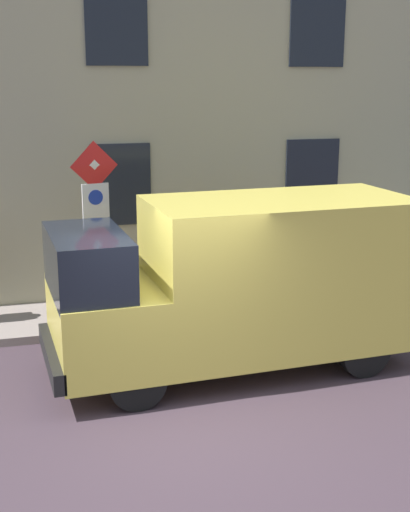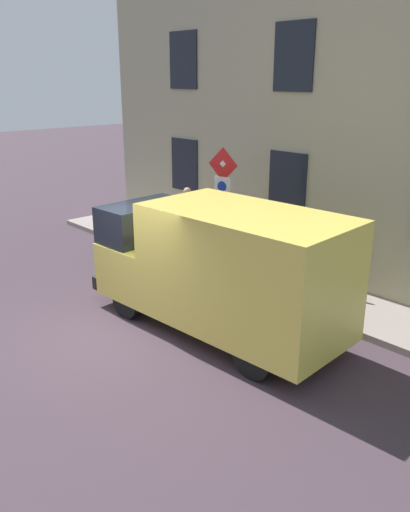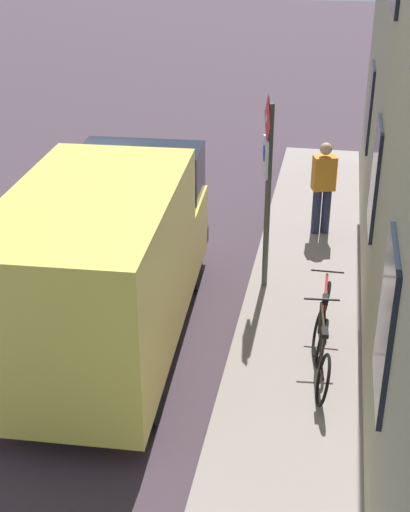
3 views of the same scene
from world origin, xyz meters
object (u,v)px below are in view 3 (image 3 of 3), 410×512
bicycle_black (321,352)px  delivery_van (108,259)px  pedestrian (323,185)px  sign_post_stacked (267,166)px  bicycle_red (323,319)px

bicycle_black → delivery_van: bearing=75.5°
delivery_van → pedestrian: size_ratio=3.16×
sign_post_stacked → pedestrian: 2.59m
sign_post_stacked → bicycle_black: size_ratio=1.73×
bicycle_black → pedestrian: pedestrian is taller
delivery_van → pedestrian: 4.90m
pedestrian → bicycle_red: bearing=166.5°
bicycle_black → pedestrian: 4.57m
delivery_van → bicycle_red: delivery_van is taller
sign_post_stacked → bicycle_black: sign_post_stacked is taller
sign_post_stacked → pedestrian: (0.82, 2.21, -1.07)m
delivery_van → bicycle_black: 3.07m
delivery_van → bicycle_black: delivery_van is taller
bicycle_red → pedestrian: (-0.19, 3.73, 0.56)m
sign_post_stacked → delivery_van: sign_post_stacked is taller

